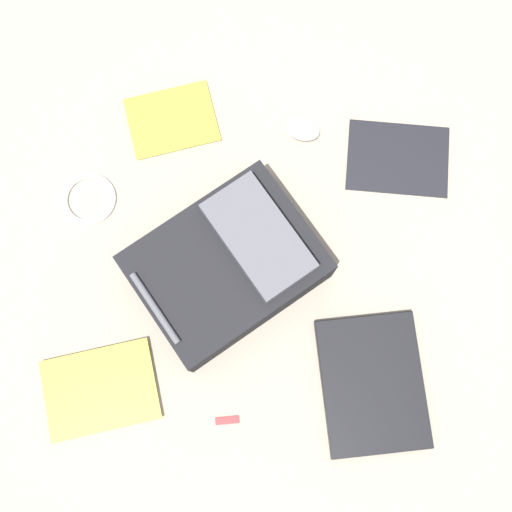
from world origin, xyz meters
name	(u,v)px	position (x,y,z in m)	size (l,w,h in m)	color
ground_plane	(252,270)	(0.00, 0.00, 0.00)	(3.38, 3.38, 0.00)	gray
backpack	(229,265)	(0.00, -0.06, 0.08)	(0.51, 0.54, 0.18)	black
laptop	(373,384)	(0.29, 0.30, 0.02)	(0.36, 0.28, 0.03)	black
book_red	(397,159)	(-0.30, 0.39, 0.01)	(0.22, 0.29, 0.02)	silver
book_comic	(101,390)	(0.31, -0.38, 0.01)	(0.26, 0.31, 0.02)	silver
book_manual	(172,120)	(-0.41, -0.22, 0.01)	(0.23, 0.27, 0.01)	silver
computer_mouse	(303,130)	(-0.38, 0.14, 0.02)	(0.06, 0.09, 0.04)	silver
cable_coil	(89,199)	(-0.19, -0.43, 0.01)	(0.14, 0.14, 0.01)	silver
usb_stick	(227,420)	(0.38, -0.06, 0.00)	(0.02, 0.06, 0.01)	#B21919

